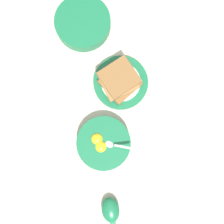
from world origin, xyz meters
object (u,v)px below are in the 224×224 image
Objects in this scene: toast_plate at (120,82)px; congee_bowl at (83,23)px; toast_sandwich at (119,80)px; soup_spoon at (111,214)px; egg_bowl at (104,143)px.

congee_bowl is (0.21, -0.10, 0.01)m from toast_plate.
toast_sandwich is 0.23m from congee_bowl.
toast_sandwich reaches higher than congee_bowl.
congee_bowl is at bearing -26.64° from toast_plate.
toast_sandwich is at bearing 42.28° from toast_plate.
egg_bowl is at bearing -52.34° from soup_spoon.
congee_bowl is (0.26, -0.30, 0.00)m from egg_bowl.
congee_bowl is at bearing -27.81° from toast_sandwich.
soup_spoon is 0.82× the size of congee_bowl.
toast_sandwich is (0.06, -0.19, 0.02)m from egg_bowl.
toast_sandwich is at bearing -72.10° from egg_bowl.
toast_sandwich is 0.79× the size of congee_bowl.
soup_spoon is (-0.13, 0.17, -0.01)m from egg_bowl.
congee_bowl reaches higher than soup_spoon.
soup_spoon is at bearing 130.11° from congee_bowl.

